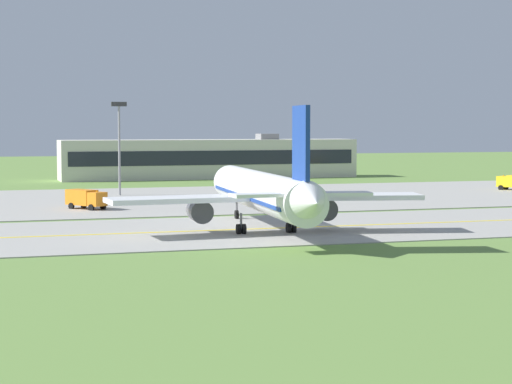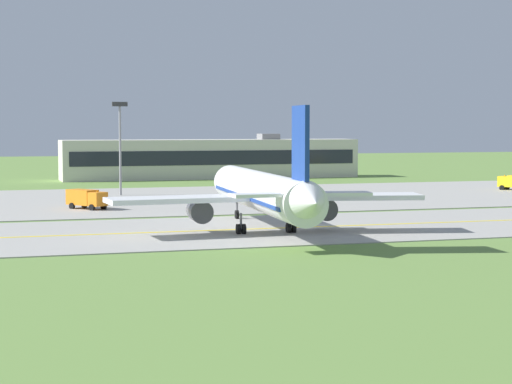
# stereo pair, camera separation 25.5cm
# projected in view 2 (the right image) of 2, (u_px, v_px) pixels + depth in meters

# --- Properties ---
(ground_plane) EXTENTS (500.00, 500.00, 0.00)m
(ground_plane) POSITION_uv_depth(u_px,v_px,m) (311.00, 228.00, 98.65)
(ground_plane) COLOR olive
(taxiway_strip) EXTENTS (240.00, 28.00, 0.10)m
(taxiway_strip) POSITION_uv_depth(u_px,v_px,m) (311.00, 227.00, 98.64)
(taxiway_strip) COLOR #9E9B93
(taxiway_strip) RESTS_ON ground
(apron_pad) EXTENTS (140.00, 52.00, 0.10)m
(apron_pad) POSITION_uv_depth(u_px,v_px,m) (275.00, 197.00, 141.61)
(apron_pad) COLOR #9E9B93
(apron_pad) RESTS_ON ground
(taxiway_centreline) EXTENTS (220.00, 0.60, 0.01)m
(taxiway_centreline) POSITION_uv_depth(u_px,v_px,m) (311.00, 227.00, 98.64)
(taxiway_centreline) COLOR yellow
(taxiway_centreline) RESTS_ON taxiway_strip
(airplane_lead) EXTENTS (32.42, 39.66, 12.70)m
(airplane_lead) POSITION_uv_depth(u_px,v_px,m) (263.00, 192.00, 94.13)
(airplane_lead) COLOR white
(airplane_lead) RESTS_ON ground
(service_truck_fuel) EXTENTS (5.07, 6.12, 2.60)m
(service_truck_fuel) POSITION_uv_depth(u_px,v_px,m) (87.00, 198.00, 120.07)
(service_truck_fuel) COLOR orange
(service_truck_fuel) RESTS_ON ground
(terminal_building) EXTENTS (62.25, 9.31, 9.33)m
(terminal_building) POSITION_uv_depth(u_px,v_px,m) (212.00, 159.00, 191.96)
(terminal_building) COLOR beige
(terminal_building) RESTS_ON ground
(apron_light_mast) EXTENTS (2.40, 0.50, 14.70)m
(apron_light_mast) POSITION_uv_depth(u_px,v_px,m) (120.00, 136.00, 143.59)
(apron_light_mast) COLOR gray
(apron_light_mast) RESTS_ON ground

